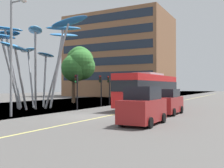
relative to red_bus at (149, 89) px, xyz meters
The scene contains 12 objects.
ground 9.58m from the red_bus, 105.58° to the right, with size 120.00×240.00×0.10m.
red_bus is the anchor object (origin of this frame).
leaf_sculpture 12.42m from the red_bus, 151.17° to the right, with size 11.70×11.55×8.95m.
traffic_light_kerb_near 7.49m from the red_bus, 134.08° to the right, with size 0.28×0.42×3.35m.
traffic_light_kerb_far 5.61m from the red_bus, behind, with size 0.28×0.42×3.49m.
traffic_light_island_mid 5.81m from the red_bus, 163.43° to the left, with size 0.28×0.42×3.52m.
traffic_light_opposite 12.85m from the red_bus, 117.02° to the left, with size 0.28×0.42×3.91m.
car_parked_near 11.62m from the red_bus, 71.92° to the right, with size 1.93×3.87×2.24m.
car_parked_mid 5.80m from the red_bus, 55.75° to the right, with size 1.99×4.00×2.04m.
street_lamp 13.80m from the red_bus, 117.67° to the right, with size 1.59×0.44×8.72m.
tree_pavement_near 12.57m from the red_bus, 160.80° to the left, with size 4.36×4.83×7.78m.
backdrop_building 36.83m from the red_bus, 120.79° to the left, with size 23.24×15.28×18.75m.
Camera 1 is at (10.98, -16.53, 2.23)m, focal length 42.09 mm.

